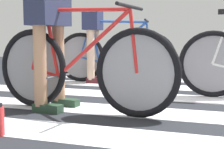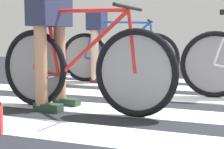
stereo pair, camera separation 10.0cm
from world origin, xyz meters
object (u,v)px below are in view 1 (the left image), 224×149
at_px(cyclist_1_of_3, 50,35).
at_px(traffic_cone, 36,67).
at_px(bicycle_1_of_3, 80,67).
at_px(cyclist_3_of_3, 93,36).
at_px(bicycle_3_of_3, 115,56).

bearing_deg(cyclist_1_of_3, traffic_cone, 131.60).
bearing_deg(bicycle_1_of_3, cyclist_1_of_3, 180.00).
relative_size(cyclist_1_of_3, cyclist_3_of_3, 0.99).
relative_size(cyclist_1_of_3, bicycle_3_of_3, 0.59).
xyz_separation_m(cyclist_1_of_3, cyclist_3_of_3, (-0.32, 1.84, 0.01)).
bearing_deg(cyclist_3_of_3, cyclist_1_of_3, -88.17).
height_order(bicycle_1_of_3, cyclist_1_of_3, cyclist_1_of_3).
height_order(bicycle_1_of_3, bicycle_3_of_3, same).
distance_m(cyclist_1_of_3, cyclist_3_of_3, 1.86).
bearing_deg(traffic_cone, cyclist_3_of_3, 25.07).
distance_m(bicycle_1_of_3, cyclist_1_of_3, 0.42).
bearing_deg(bicycle_3_of_3, cyclist_3_of_3, -180.00).
bearing_deg(bicycle_3_of_3, bicycle_1_of_3, -88.52).
bearing_deg(cyclist_3_of_3, bicycle_1_of_3, -79.46).
height_order(bicycle_1_of_3, traffic_cone, bicycle_1_of_3).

